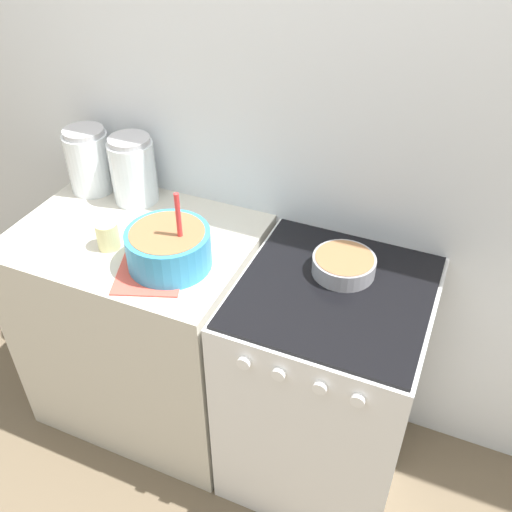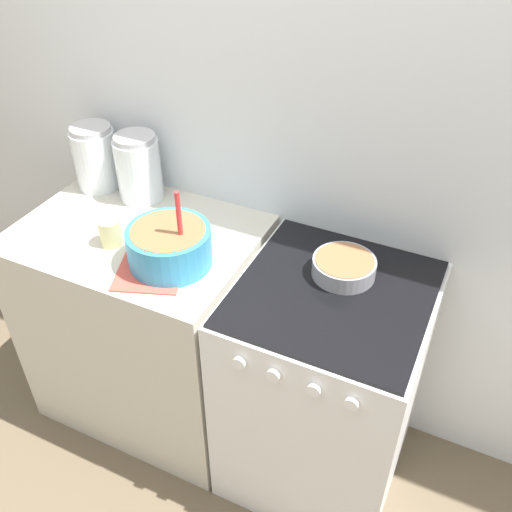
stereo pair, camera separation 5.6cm
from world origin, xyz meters
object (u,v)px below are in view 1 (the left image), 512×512
object	(u,v)px
tin_can	(108,235)
storage_jar_left	(90,164)
baking_pan	(344,264)
storage_jar_middle	(134,174)
stove	(324,384)
mixing_bowl	(169,246)

from	to	relation	value
tin_can	storage_jar_left	bearing A→B (deg)	133.09
baking_pan	tin_can	distance (m)	0.78
storage_jar_middle	tin_can	bearing A→B (deg)	-74.78
stove	tin_can	distance (m)	0.92
storage_jar_left	mixing_bowl	bearing A→B (deg)	-30.17
baking_pan	tin_can	xyz separation A→B (m)	(-0.76, -0.18, 0.02)
storage_jar_left	tin_can	size ratio (longest dim) A/B	2.60
baking_pan	storage_jar_left	size ratio (longest dim) A/B	0.81
stove	baking_pan	xyz separation A→B (m)	(-0.00, 0.09, 0.48)
storage_jar_middle	baking_pan	bearing A→B (deg)	-7.93
storage_jar_left	storage_jar_middle	distance (m)	0.20
mixing_bowl	baking_pan	world-z (taller)	mixing_bowl
storage_jar_middle	storage_jar_left	bearing A→B (deg)	180.00
baking_pan	storage_jar_left	distance (m)	1.05
storage_jar_middle	stove	bearing A→B (deg)	-13.77
storage_jar_left	tin_can	bearing A→B (deg)	-46.91
baking_pan	tin_can	bearing A→B (deg)	-166.75
stove	baking_pan	bearing A→B (deg)	91.08
storage_jar_middle	mixing_bowl	bearing A→B (deg)	-43.31
stove	mixing_bowl	world-z (taller)	mixing_bowl
mixing_bowl	storage_jar_left	xyz separation A→B (m)	(-0.51, 0.30, 0.03)
baking_pan	storage_jar_middle	size ratio (longest dim) A/B	0.79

